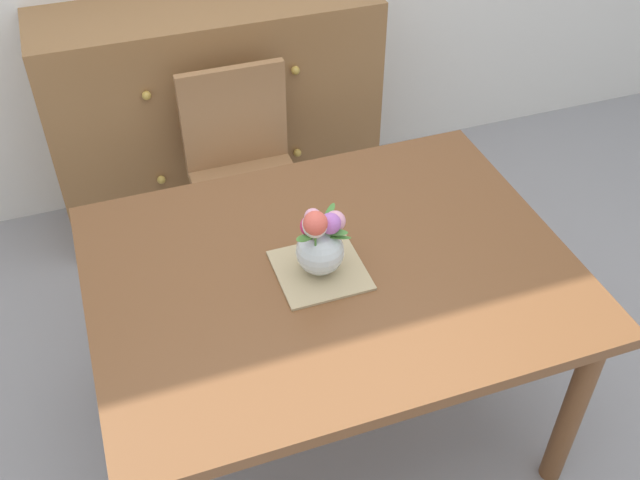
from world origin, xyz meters
TOP-DOWN VIEW (x-y plane):
  - ground_plane at (0.00, 0.00)m, footprint 12.00×12.00m
  - dining_table at (0.00, 0.00)m, footprint 1.40×1.07m
  - chair_far at (-0.05, 0.88)m, footprint 0.42×0.42m
  - dresser at (-0.06, 1.33)m, footprint 1.40×0.47m
  - placemat at (-0.04, -0.01)m, footprint 0.25×0.25m
  - flower_vase at (-0.04, -0.01)m, footprint 0.17×0.16m

SIDE VIEW (x-z plane):
  - ground_plane at x=0.00m, z-range 0.00..0.00m
  - dresser at x=-0.06m, z-range 0.00..1.00m
  - chair_far at x=-0.05m, z-range 0.07..0.97m
  - dining_table at x=0.00m, z-range 0.28..1.02m
  - placemat at x=-0.04m, z-range 0.74..0.75m
  - flower_vase at x=-0.04m, z-range 0.74..0.98m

